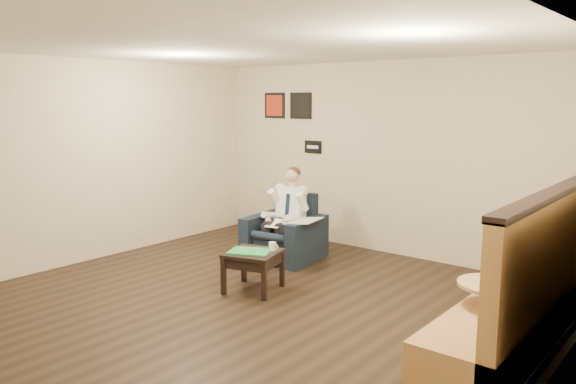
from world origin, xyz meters
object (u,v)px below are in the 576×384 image
Objects in this scene: armchair at (284,228)px; seated_man at (280,218)px; cafe_table at (489,323)px; smartphone at (263,248)px; side_table at (253,271)px; green_folder at (250,251)px; banquette at (516,272)px; coffee_mug at (272,246)px.

seated_man is (0.01, -0.12, 0.17)m from armchair.
smartphone is at bearing 174.80° from cafe_table.
cafe_table is at bearing -11.77° from smartphone.
cafe_table is (3.40, -1.36, -0.10)m from armchair.
green_folder is (-0.02, -0.03, 0.24)m from side_table.
seated_man is 0.43× the size of banquette.
smartphone is (0.03, 0.21, -0.00)m from green_folder.
armchair reaches higher than coffee_mug.
cafe_table is (2.82, -0.08, 0.12)m from side_table.
banquette is (2.91, 0.25, 0.50)m from side_table.
coffee_mug is at bearing -60.95° from seated_man.
cafe_table is (2.67, -0.26, -0.17)m from coffee_mug.
side_table is (0.57, -1.17, -0.38)m from seated_man.
seated_man is 2.12× the size of side_table.
seated_man is 1.35m from side_table.
banquette is at bearing 5.50° from green_folder.
side_table is at bearing -97.35° from smartphone.
banquette is (3.49, -1.03, 0.29)m from armchair.
armchair is at bearing 111.39° from smartphone.
seated_man is 1.22m from coffee_mug.
seated_man reaches higher than armchair.
armchair is 1.32× the size of cafe_table.
smartphone is (0.57, -0.99, -0.14)m from seated_man.
seated_man is 1.75× the size of cafe_table.
side_table is 5.79× the size of coffee_mug.
armchair is 0.20m from seated_man.
side_table is at bearing 178.40° from cafe_table.
seated_man reaches higher than smartphone.
green_folder is 0.21m from smartphone.
smartphone is at bearing 179.46° from coffee_mug.
cafe_table reaches higher than smartphone.
armchair is at bearing 163.58° from banquette.
cafe_table is at bearing -1.00° from green_folder.
banquette reaches higher than seated_man.
cafe_table reaches higher than coffee_mug.
green_folder is 0.17× the size of banquette.
armchair is 6.29× the size of smartphone.
cafe_table is at bearing -105.33° from banquette.
armchair is 1.96× the size of green_folder.
seated_man is at bearing 114.53° from green_folder.
armchair is 1.42m from side_table.
seated_man reaches higher than side_table.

